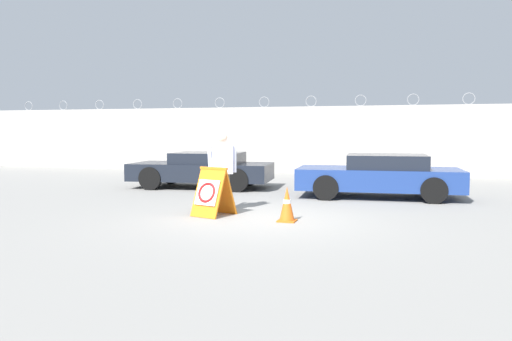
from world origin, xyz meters
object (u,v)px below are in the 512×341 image
(traffic_cone_near, at_px, (287,204))
(parked_car_front_coupe, at_px, (203,169))
(security_guard, at_px, (222,167))
(barricade_sign, at_px, (212,192))
(parked_car_rear_sedan, at_px, (380,175))

(traffic_cone_near, bearing_deg, parked_car_front_coupe, 128.00)
(security_guard, distance_m, parked_car_front_coupe, 4.85)
(barricade_sign, relative_size, parked_car_rear_sedan, 0.24)
(barricade_sign, xyz_separation_m, traffic_cone_near, (1.71, -0.20, -0.17))
(barricade_sign, distance_m, parked_car_front_coupe, 5.34)
(barricade_sign, xyz_separation_m, parked_car_rear_sedan, (3.34, 4.06, 0.09))
(traffic_cone_near, height_order, parked_car_front_coupe, parked_car_front_coupe)
(security_guard, bearing_deg, traffic_cone_near, 127.94)
(barricade_sign, bearing_deg, parked_car_front_coupe, 132.08)
(traffic_cone_near, xyz_separation_m, parked_car_rear_sedan, (1.63, 4.27, 0.26))
(parked_car_front_coupe, height_order, parked_car_rear_sedan, parked_car_rear_sedan)
(barricade_sign, distance_m, parked_car_rear_sedan, 5.26)
(barricade_sign, bearing_deg, security_guard, 104.61)
(parked_car_front_coupe, distance_m, parked_car_rear_sedan, 5.63)
(parked_car_front_coupe, bearing_deg, traffic_cone_near, 122.44)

